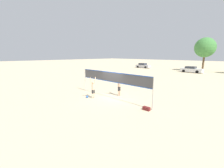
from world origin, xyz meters
TOP-DOWN VIEW (x-y plane):
  - ground_plane at (0.00, 0.00)m, footprint 200.00×200.00m
  - volleyball_net at (0.00, 0.00)m, footprint 8.58×0.10m
  - player_spiker at (-1.28, -1.21)m, footprint 0.28×0.68m
  - player_blocker at (-0.08, 1.08)m, footprint 0.28×0.72m
  - volleyball at (-1.72, -1.59)m, footprint 0.22×0.22m
  - gear_bag at (3.98, -0.39)m, footprint 0.54×0.27m
  - parked_car_near at (-1.70, 27.12)m, footprint 4.58×1.95m
  - parked_car_mid at (-16.15, 29.49)m, footprint 4.42×1.97m
  - tree_right_cluster at (-0.63, 31.70)m, footprint 4.63×4.63m

SIDE VIEW (x-z plane):
  - ground_plane at x=0.00m, z-range 0.00..0.00m
  - volleyball at x=-1.72m, z-range 0.00..0.22m
  - gear_bag at x=3.98m, z-range 0.00..0.25m
  - parked_car_near at x=-1.70m, z-range -0.06..1.32m
  - parked_car_mid at x=-16.15m, z-range -0.07..1.37m
  - player_spiker at x=-1.28m, z-range 0.04..2.02m
  - player_blocker at x=-0.08m, z-range 0.07..2.36m
  - volleyball_net at x=0.00m, z-range 0.60..3.06m
  - tree_right_cluster at x=-0.63m, z-range 1.64..9.60m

